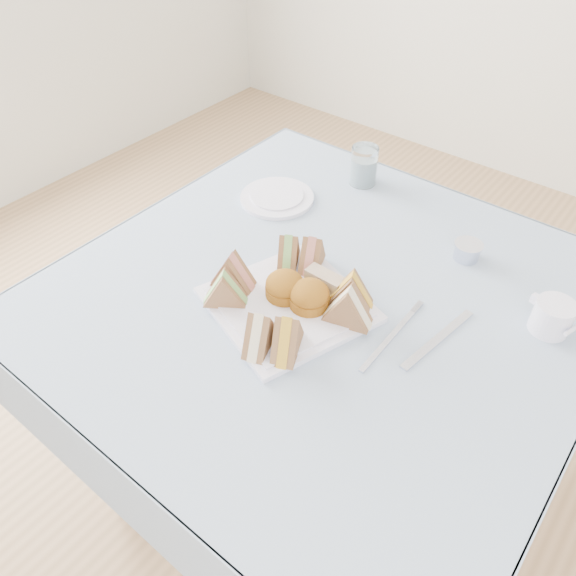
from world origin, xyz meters
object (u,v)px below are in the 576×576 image
Objects in this scene: water_glass at (364,166)px; creamer_jug at (552,317)px; table at (318,404)px; serving_plate at (288,305)px.

water_glass reaches higher than creamer_jug.
table is 9.11× the size of water_glass.
table is 0.39m from serving_plate.
table is at bearing 86.54° from serving_plate.
creamer_jug reaches higher than table.
table is at bearing -138.09° from creamer_jug.
creamer_jug is at bearing -21.58° from water_glass.
serving_plate is 0.50m from water_glass.
creamer_jug is (0.39, 0.18, 0.41)m from table.
creamer_jug is (0.42, 0.26, 0.03)m from serving_plate.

